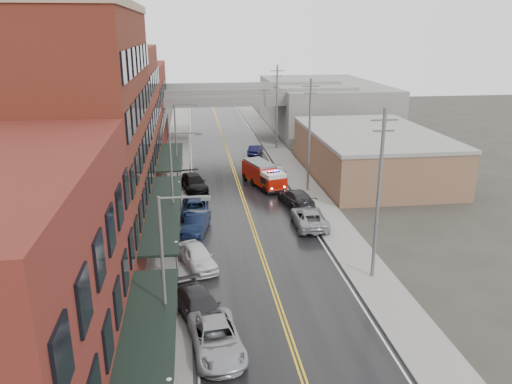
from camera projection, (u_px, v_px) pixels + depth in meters
road at (247, 210)px, 48.53m from camera, size 11.00×160.00×0.02m
sidewalk_left at (171, 212)px, 47.60m from camera, size 3.00×160.00×0.15m
sidewalk_right at (320, 206)px, 49.42m from camera, size 3.00×160.00×0.15m
curb_left at (188, 212)px, 47.81m from camera, size 0.30×160.00×0.15m
curb_right at (304, 206)px, 49.22m from camera, size 0.30×160.00×0.15m
brick_building_b at (81, 137)px, 37.49m from camera, size 9.00×20.00×18.00m
brick_building_c at (115, 118)px, 54.44m from camera, size 9.00×15.00×15.00m
brick_building_far at (132, 108)px, 71.40m from camera, size 9.00×20.00×12.00m
tan_building at (371, 155)px, 59.17m from camera, size 14.00×22.00×5.00m
right_far_block at (323, 106)px, 87.23m from camera, size 18.00×30.00×8.00m
awning_0 at (146, 353)px, 22.17m from camera, size 2.60×16.00×3.09m
awning_1 at (164, 209)px, 40.08m from camera, size 2.60×18.00×3.09m
awning_2 at (171, 156)px, 56.57m from camera, size 2.60×13.00×3.09m
globe_lamp_1 at (177, 252)px, 33.83m from camera, size 0.44×0.44×3.12m
globe_lamp_2 at (179, 190)px, 47.02m from camera, size 0.44×0.44×3.12m
street_lamp_0 at (168, 267)px, 25.38m from camera, size 2.64×0.22×9.00m
street_lamp_1 at (175, 179)px, 40.45m from camera, size 2.64×0.22×9.00m
street_lamp_2 at (178, 138)px, 55.53m from camera, size 2.64×0.22×9.00m
utility_pole_0 at (379, 193)px, 33.34m from camera, size 1.80×0.24×12.00m
utility_pole_1 at (309, 134)px, 52.18m from camera, size 1.80×0.24×12.00m
utility_pole_2 at (277, 106)px, 71.03m from camera, size 1.80×0.24×12.00m
overpass at (223, 102)px, 76.83m from camera, size 40.00×10.00×7.50m
fire_truck at (264, 174)px, 55.27m from camera, size 4.40×7.42×2.58m
parked_car_left_2 at (216, 338)px, 26.98m from camera, size 3.27×5.94×1.57m
parked_car_left_3 at (200, 307)px, 30.04m from camera, size 3.93×6.02×1.62m
parked_car_left_4 at (197, 257)px, 36.59m from camera, size 3.32×5.26×1.67m
parked_car_left_5 at (196, 223)px, 42.90m from camera, size 2.78×5.30×1.66m
parked_car_left_6 at (195, 209)px, 46.55m from camera, size 2.63×5.50×1.51m
parked_car_left_7 at (194, 183)px, 54.18m from camera, size 3.30×6.09×1.68m
parked_car_right_0 at (309, 218)px, 44.22m from camera, size 2.89×5.94×1.63m
parked_car_right_1 at (296, 198)px, 49.45m from camera, size 3.30×5.94×1.63m
parked_car_right_2 at (277, 169)px, 60.07m from camera, size 1.95×4.08×1.34m
parked_car_right_3 at (255, 150)px, 69.62m from camera, size 2.70×4.49×1.40m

